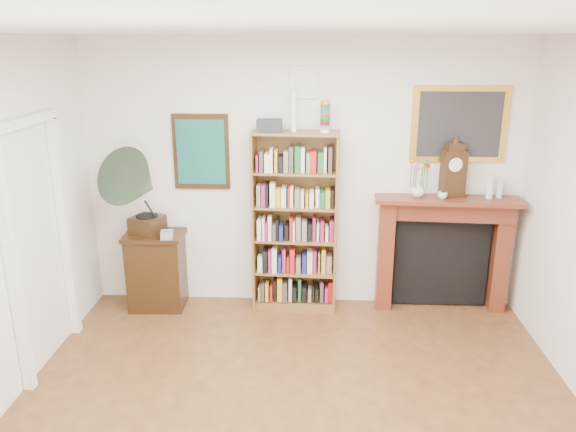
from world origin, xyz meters
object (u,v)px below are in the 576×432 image
object	(u,v)px
bookshelf	(295,213)
fireplace	(443,243)
bottle_right	(500,188)
side_cabinet	(157,270)
mantel_clock	(453,171)
teacup	(442,195)
flower_vase	(418,190)
gramophone	(139,187)
cd_stack	(167,235)
bottle_left	(490,187)

from	to	relation	value
bookshelf	fireplace	size ratio (longest dim) A/B	1.47
fireplace	bottle_right	size ratio (longest dim) A/B	7.39
side_cabinet	bottle_right	distance (m)	3.64
side_cabinet	bottle_right	size ratio (longest dim) A/B	4.15
mantel_clock	teacup	size ratio (longest dim) A/B	5.72
fireplace	flower_vase	size ratio (longest dim) A/B	10.06
bookshelf	fireplace	xyz separation A→B (m)	(1.54, 0.07, -0.33)
gramophone	bottle_right	size ratio (longest dim) A/B	4.78
mantel_clock	bottle_right	xyz separation A→B (m)	(0.47, -0.01, -0.16)
cd_stack	mantel_clock	world-z (taller)	mantel_clock
mantel_clock	cd_stack	bearing A→B (deg)	172.62
side_cabinet	mantel_clock	xyz separation A→B (m)	(3.05, 0.12, 1.08)
fireplace	cd_stack	size ratio (longest dim) A/B	12.32
side_cabinet	flower_vase	bearing A→B (deg)	0.85
fireplace	flower_vase	xyz separation A→B (m)	(-0.30, -0.03, 0.58)
gramophone	cd_stack	world-z (taller)	gramophone
mantel_clock	gramophone	bearing A→B (deg)	172.23
mantel_clock	bottle_left	world-z (taller)	mantel_clock
cd_stack	mantel_clock	xyz separation A→B (m)	(2.87, 0.26, 0.63)
flower_vase	bottle_left	xyz separation A→B (m)	(0.70, -0.03, 0.05)
bookshelf	side_cabinet	distance (m)	1.60
bookshelf	teacup	world-z (taller)	bookshelf
cd_stack	bottle_left	world-z (taller)	bottle_left
teacup	bottle_left	size ratio (longest dim) A/B	0.40
cd_stack	bottle_left	bearing A→B (deg)	3.89
side_cabinet	mantel_clock	distance (m)	3.24
side_cabinet	flower_vase	world-z (taller)	flower_vase
bottle_left	bookshelf	bearing A→B (deg)	-179.66
side_cabinet	bottle_left	size ratio (longest dim) A/B	3.46
mantel_clock	flower_vase	bearing A→B (deg)	169.39
side_cabinet	gramophone	bearing A→B (deg)	-116.63
teacup	bottle_right	size ratio (longest dim) A/B	0.48
gramophone	fireplace	bearing A→B (deg)	25.34
gramophone	bottle_left	world-z (taller)	gramophone
side_cabinet	bottle_right	bearing A→B (deg)	0.43
bookshelf	fireplace	bearing A→B (deg)	5.96
side_cabinet	flower_vase	xyz separation A→B (m)	(2.71, 0.11, 0.89)
cd_stack	flower_vase	xyz separation A→B (m)	(2.53, 0.25, 0.44)
mantel_clock	flower_vase	world-z (taller)	mantel_clock
bookshelf	teacup	bearing A→B (deg)	2.16
cd_stack	side_cabinet	bearing A→B (deg)	140.84
gramophone	mantel_clock	xyz separation A→B (m)	(3.11, 0.27, 0.13)
bookshelf	bottle_right	bearing A→B (deg)	4.81
fireplace	teacup	distance (m)	0.55
bookshelf	bottle_left	world-z (taller)	bookshelf
bottle_left	gramophone	bearing A→B (deg)	-176.36
cd_stack	teacup	bearing A→B (deg)	3.66
mantel_clock	teacup	xyz separation A→B (m)	(-0.11, -0.09, -0.23)
gramophone	cd_stack	xyz separation A→B (m)	(0.24, 0.00, -0.50)
cd_stack	teacup	distance (m)	2.80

